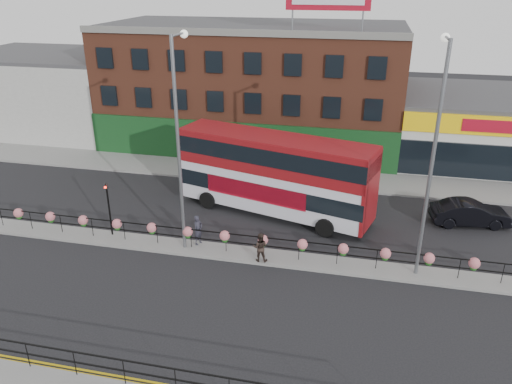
% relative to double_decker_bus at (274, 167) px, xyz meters
% --- Properties ---
extents(ground, '(120.00, 120.00, 0.00)m').
position_rel_double_decker_bus_xyz_m(ground, '(-0.58, -5.60, -3.11)').
color(ground, black).
rests_on(ground, ground).
extents(north_pavement, '(60.00, 4.00, 0.15)m').
position_rel_double_decker_bus_xyz_m(north_pavement, '(-0.58, 6.40, -3.04)').
color(north_pavement, gray).
rests_on(north_pavement, ground).
extents(median, '(60.00, 1.60, 0.15)m').
position_rel_double_decker_bus_xyz_m(median, '(-0.58, -5.60, -3.04)').
color(median, gray).
rests_on(median, ground).
extents(brick_building, '(25.00, 12.21, 10.30)m').
position_rel_double_decker_bus_xyz_m(brick_building, '(-4.58, 14.35, 2.01)').
color(brick_building, brown).
rests_on(brick_building, ground).
extents(supermarket, '(15.00, 12.25, 5.30)m').
position_rel_double_decker_bus_xyz_m(supermarket, '(15.42, 14.30, -0.46)').
color(supermarket, silver).
rests_on(supermarket, ground).
extents(warehouse_west, '(15.50, 12.00, 7.30)m').
position_rel_double_decker_bus_xyz_m(warehouse_west, '(-24.83, 14.40, 0.54)').
color(warehouse_west, '#ACACA7').
rests_on(warehouse_west, ground).
extents(median_railing, '(30.04, 0.56, 1.23)m').
position_rel_double_decker_bus_xyz_m(median_railing, '(-0.58, -5.60, -2.07)').
color(median_railing, black).
rests_on(median_railing, median).
extents(south_railing, '(20.04, 0.05, 1.12)m').
position_rel_double_decker_bus_xyz_m(south_railing, '(-2.58, -15.70, -2.15)').
color(south_railing, black).
rests_on(south_railing, south_pavement).
extents(double_decker_bus, '(12.84, 6.18, 5.07)m').
position_rel_double_decker_bus_xyz_m(double_decker_bus, '(0.00, 0.00, 0.00)').
color(double_decker_bus, silver).
rests_on(double_decker_bus, ground).
extents(car, '(2.98, 5.08, 1.52)m').
position_rel_double_decker_bus_xyz_m(car, '(11.93, 1.02, -2.35)').
color(car, black).
rests_on(car, ground).
extents(pedestrian_a, '(0.90, 0.82, 1.72)m').
position_rel_double_decker_bus_xyz_m(pedestrian_a, '(-3.33, -5.12, -2.10)').
color(pedestrian_a, '#272733').
rests_on(pedestrian_a, median).
extents(pedestrian_b, '(0.92, 0.78, 1.61)m').
position_rel_double_decker_bus_xyz_m(pedestrian_b, '(0.43, -6.15, -2.16)').
color(pedestrian_b, '#2C211C').
rests_on(pedestrian_b, median).
extents(lamp_column_west, '(0.41, 2.00, 11.39)m').
position_rel_double_decker_bus_xyz_m(lamp_column_west, '(-3.95, -5.36, 3.79)').
color(lamp_column_west, slate).
rests_on(lamp_column_west, median).
extents(lamp_column_east, '(0.41, 2.02, 11.51)m').
position_rel_double_decker_bus_xyz_m(lamp_column_east, '(8.40, -5.29, 3.86)').
color(lamp_column_east, slate).
rests_on(lamp_column_east, median).
extents(traffic_light_median, '(0.15, 0.28, 3.65)m').
position_rel_double_decker_bus_xyz_m(traffic_light_median, '(-8.58, -5.21, -0.64)').
color(traffic_light_median, black).
rests_on(traffic_light_median, median).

